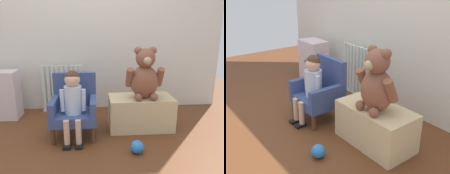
% 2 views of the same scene
% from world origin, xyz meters
% --- Properties ---
extents(ground_plane, '(6.00, 6.00, 0.00)m').
position_xyz_m(ground_plane, '(0.00, 0.00, 0.00)').
color(ground_plane, '#5C321A').
extents(back_wall, '(3.80, 0.05, 2.40)m').
position_xyz_m(back_wall, '(0.00, 1.23, 1.20)').
color(back_wall, silver).
rests_on(back_wall, ground_plane).
extents(radiator, '(0.56, 0.05, 0.63)m').
position_xyz_m(radiator, '(-0.28, 1.11, 0.31)').
color(radiator, silver).
rests_on(radiator, ground_plane).
extents(small_dresser, '(0.39, 0.29, 0.60)m').
position_xyz_m(small_dresser, '(-0.99, 0.92, 0.30)').
color(small_dresser, silver).
rests_on(small_dresser, ground_plane).
extents(child_armchair, '(0.45, 0.42, 0.64)m').
position_xyz_m(child_armchair, '(-0.07, 0.41, 0.30)').
color(child_armchair, '#36477C').
rests_on(child_armchair, ground_plane).
extents(child_figure, '(0.25, 0.35, 0.70)m').
position_xyz_m(child_figure, '(-0.07, 0.30, 0.45)').
color(child_figure, silver).
rests_on(child_figure, ground_plane).
extents(low_bench, '(0.70, 0.38, 0.36)m').
position_xyz_m(low_bench, '(0.66, 0.50, 0.18)').
color(low_bench, '#CAB484').
rests_on(low_bench, ground_plane).
extents(large_teddy_bear, '(0.40, 0.28, 0.55)m').
position_xyz_m(large_teddy_bear, '(0.68, 0.46, 0.60)').
color(large_teddy_bear, brown).
rests_on(large_teddy_bear, low_bench).
extents(toy_ball, '(0.12, 0.12, 0.12)m').
position_xyz_m(toy_ball, '(0.52, -0.03, 0.06)').
color(toy_ball, blue).
rests_on(toy_ball, ground_plane).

